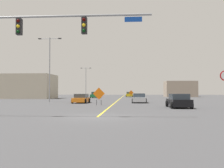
{
  "coord_description": "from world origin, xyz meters",
  "views": [
    {
      "loc": [
        2.01,
        -15.95,
        1.63
      ],
      "look_at": [
        -0.82,
        25.6,
        2.79
      ],
      "focal_mm": 40.88,
      "sensor_mm": 36.0,
      "label": 1
    }
  ],
  "objects_px": {
    "construction_sign_right_shoulder": "(100,93)",
    "construction_sign_left_shoulder": "(99,94)",
    "construction_sign_left_lane": "(131,93)",
    "traffic_signal_assembly": "(20,36)",
    "street_lamp_mid_right": "(50,65)",
    "car_black_approaching": "(179,101)",
    "car_yellow_near": "(129,94)",
    "street_lamp_near_right": "(86,80)",
    "car_orange_far": "(81,99)",
    "car_green_mid": "(95,95)",
    "car_silver_distant": "(139,98)"
  },
  "relations": [
    {
      "from": "construction_sign_right_shoulder",
      "to": "construction_sign_left_shoulder",
      "type": "bearing_deg",
      "value": -83.52
    },
    {
      "from": "construction_sign_left_shoulder",
      "to": "construction_sign_left_lane",
      "type": "relative_size",
      "value": 1.1
    },
    {
      "from": "traffic_signal_assembly",
      "to": "construction_sign_left_shoulder",
      "type": "bearing_deg",
      "value": 75.16
    },
    {
      "from": "street_lamp_mid_right",
      "to": "construction_sign_left_lane",
      "type": "height_order",
      "value": "street_lamp_mid_right"
    },
    {
      "from": "car_black_approaching",
      "to": "car_yellow_near",
      "type": "bearing_deg",
      "value": 95.88
    },
    {
      "from": "traffic_signal_assembly",
      "to": "car_black_approaching",
      "type": "bearing_deg",
      "value": 38.66
    },
    {
      "from": "street_lamp_near_right",
      "to": "car_orange_far",
      "type": "relative_size",
      "value": 1.99
    },
    {
      "from": "street_lamp_mid_right",
      "to": "street_lamp_near_right",
      "type": "bearing_deg",
      "value": 89.93
    },
    {
      "from": "car_green_mid",
      "to": "street_lamp_mid_right",
      "type": "bearing_deg",
      "value": -98.55
    },
    {
      "from": "street_lamp_near_right",
      "to": "car_green_mid",
      "type": "xyz_separation_m",
      "value": [
        3.64,
        -7.31,
        -4.09
      ]
    },
    {
      "from": "car_green_mid",
      "to": "construction_sign_left_shoulder",
      "type": "bearing_deg",
      "value": -81.69
    },
    {
      "from": "street_lamp_mid_right",
      "to": "construction_sign_right_shoulder",
      "type": "bearing_deg",
      "value": 68.34
    },
    {
      "from": "construction_sign_right_shoulder",
      "to": "car_orange_far",
      "type": "height_order",
      "value": "construction_sign_right_shoulder"
    },
    {
      "from": "street_lamp_near_right",
      "to": "car_orange_far",
      "type": "bearing_deg",
      "value": -81.27
    },
    {
      "from": "traffic_signal_assembly",
      "to": "street_lamp_near_right",
      "type": "height_order",
      "value": "street_lamp_near_right"
    },
    {
      "from": "street_lamp_mid_right",
      "to": "car_silver_distant",
      "type": "xyz_separation_m",
      "value": [
        13.32,
        -1.42,
        -5.0
      ]
    },
    {
      "from": "car_silver_distant",
      "to": "car_green_mid",
      "type": "relative_size",
      "value": 1.0
    },
    {
      "from": "street_lamp_near_right",
      "to": "traffic_signal_assembly",
      "type": "bearing_deg",
      "value": -84.83
    },
    {
      "from": "car_yellow_near",
      "to": "car_orange_far",
      "type": "height_order",
      "value": "car_yellow_near"
    },
    {
      "from": "car_green_mid",
      "to": "car_black_approaching",
      "type": "bearing_deg",
      "value": -70.17
    },
    {
      "from": "traffic_signal_assembly",
      "to": "car_green_mid",
      "type": "xyz_separation_m",
      "value": [
        -1.18,
        45.89,
        -4.56
      ]
    },
    {
      "from": "construction_sign_right_shoulder",
      "to": "car_silver_distant",
      "type": "distance_m",
      "value": 17.78
    },
    {
      "from": "car_orange_far",
      "to": "car_green_mid",
      "type": "distance_m",
      "value": 27.16
    },
    {
      "from": "street_lamp_near_right",
      "to": "car_yellow_near",
      "type": "relative_size",
      "value": 1.9
    },
    {
      "from": "car_orange_far",
      "to": "construction_sign_left_shoulder",
      "type": "bearing_deg",
      "value": -60.01
    },
    {
      "from": "car_yellow_near",
      "to": "car_orange_far",
      "type": "relative_size",
      "value": 1.05
    },
    {
      "from": "construction_sign_left_shoulder",
      "to": "car_black_approaching",
      "type": "relative_size",
      "value": 0.47
    },
    {
      "from": "car_silver_distant",
      "to": "construction_sign_left_shoulder",
      "type": "bearing_deg",
      "value": -126.58
    },
    {
      "from": "construction_sign_left_shoulder",
      "to": "car_yellow_near",
      "type": "bearing_deg",
      "value": 85.32
    },
    {
      "from": "car_black_approaching",
      "to": "car_green_mid",
      "type": "distance_m",
      "value": 38.64
    },
    {
      "from": "construction_sign_left_shoulder",
      "to": "construction_sign_left_lane",
      "type": "height_order",
      "value": "construction_sign_left_shoulder"
    },
    {
      "from": "traffic_signal_assembly",
      "to": "construction_sign_right_shoulder",
      "type": "distance_m",
      "value": 36.39
    },
    {
      "from": "car_green_mid",
      "to": "car_yellow_near",
      "type": "bearing_deg",
      "value": 52.15
    },
    {
      "from": "traffic_signal_assembly",
      "to": "construction_sign_right_shoulder",
      "type": "relative_size",
      "value": 6.56
    },
    {
      "from": "car_yellow_near",
      "to": "car_black_approaching",
      "type": "height_order",
      "value": "car_yellow_near"
    },
    {
      "from": "street_lamp_near_right",
      "to": "construction_sign_left_shoulder",
      "type": "xyz_separation_m",
      "value": [
        8.38,
        -39.78,
        -3.5
      ]
    },
    {
      "from": "car_silver_distant",
      "to": "construction_sign_left_lane",
      "type": "bearing_deg",
      "value": 92.26
    },
    {
      "from": "construction_sign_right_shoulder",
      "to": "car_yellow_near",
      "type": "distance_m",
      "value": 21.29
    },
    {
      "from": "street_lamp_near_right",
      "to": "car_green_mid",
      "type": "bearing_deg",
      "value": -63.56
    },
    {
      "from": "construction_sign_left_shoulder",
      "to": "construction_sign_left_lane",
      "type": "distance_m",
      "value": 31.29
    },
    {
      "from": "construction_sign_left_lane",
      "to": "car_orange_far",
      "type": "relative_size",
      "value": 0.45
    },
    {
      "from": "construction_sign_right_shoulder",
      "to": "street_lamp_near_right",
      "type": "bearing_deg",
      "value": 108.78
    },
    {
      "from": "car_orange_far",
      "to": "car_green_mid",
      "type": "xyz_separation_m",
      "value": [
        -1.65,
        27.11,
        0.06
      ]
    },
    {
      "from": "construction_sign_right_shoulder",
      "to": "car_green_mid",
      "type": "height_order",
      "value": "construction_sign_right_shoulder"
    },
    {
      "from": "car_orange_far",
      "to": "car_green_mid",
      "type": "bearing_deg",
      "value": 93.48
    },
    {
      "from": "traffic_signal_assembly",
      "to": "street_lamp_near_right",
      "type": "distance_m",
      "value": 53.42
    },
    {
      "from": "street_lamp_mid_right",
      "to": "car_black_approaching",
      "type": "distance_m",
      "value": 21.18
    },
    {
      "from": "car_orange_far",
      "to": "car_green_mid",
      "type": "relative_size",
      "value": 0.92
    },
    {
      "from": "construction_sign_right_shoulder",
      "to": "car_yellow_near",
      "type": "height_order",
      "value": "construction_sign_right_shoulder"
    },
    {
      "from": "construction_sign_right_shoulder",
      "to": "car_orange_far",
      "type": "distance_m",
      "value": 17.39
    }
  ]
}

